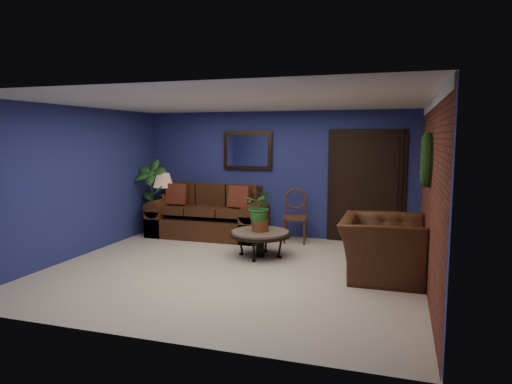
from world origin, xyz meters
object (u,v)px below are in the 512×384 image
(side_chair, at_px, (295,212))
(sofa, at_px, (210,219))
(table_lamp, at_px, (163,186))
(end_table, at_px, (164,214))
(coffee_table, at_px, (260,234))
(armchair, at_px, (382,247))

(side_chair, bearing_deg, sofa, 172.24)
(table_lamp, bearing_deg, side_chair, 1.53)
(end_table, distance_m, side_chair, 2.78)
(sofa, bearing_deg, table_lamp, -177.88)
(coffee_table, xyz_separation_m, table_lamp, (-2.46, 1.20, 0.61))
(sofa, height_order, coffee_table, sofa)
(table_lamp, relative_size, armchair, 0.52)
(sofa, height_order, table_lamp, table_lamp)
(side_chair, bearing_deg, end_table, 172.58)
(end_table, height_order, armchair, armchair)
(sofa, xyz_separation_m, coffee_table, (1.45, -1.24, 0.04))
(sofa, bearing_deg, end_table, -177.88)
(end_table, relative_size, table_lamp, 0.85)
(side_chair, bearing_deg, table_lamp, 172.58)
(sofa, relative_size, side_chair, 2.29)
(sofa, xyz_separation_m, end_table, (-1.01, -0.04, 0.07))
(coffee_table, distance_m, end_table, 2.74)
(sofa, distance_m, end_table, 1.01)
(sofa, relative_size, coffee_table, 2.28)
(coffee_table, xyz_separation_m, side_chair, (0.31, 1.27, 0.19))
(table_lamp, distance_m, side_chair, 2.81)
(sofa, height_order, side_chair, sofa)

